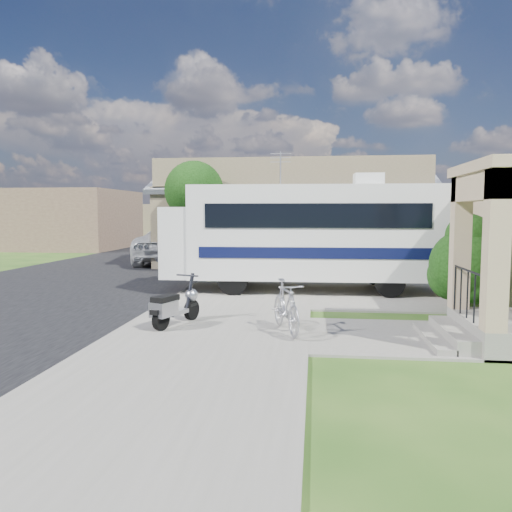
# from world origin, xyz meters

# --- Properties ---
(ground) EXTENTS (120.00, 120.00, 0.00)m
(ground) POSITION_xyz_m (0.00, 0.00, 0.00)
(ground) COLOR #1F4412
(street_slab) EXTENTS (9.00, 80.00, 0.02)m
(street_slab) POSITION_xyz_m (-7.50, 10.00, 0.01)
(street_slab) COLOR black
(street_slab) RESTS_ON ground
(sidewalk_slab) EXTENTS (4.00, 80.00, 0.06)m
(sidewalk_slab) POSITION_xyz_m (-1.00, 10.00, 0.03)
(sidewalk_slab) COLOR slate
(sidewalk_slab) RESTS_ON ground
(driveway_slab) EXTENTS (7.00, 6.00, 0.05)m
(driveway_slab) POSITION_xyz_m (1.50, 4.50, 0.03)
(driveway_slab) COLOR slate
(driveway_slab) RESTS_ON ground
(walk_slab) EXTENTS (4.00, 3.00, 0.05)m
(walk_slab) POSITION_xyz_m (3.00, -1.00, 0.03)
(walk_slab) COLOR slate
(walk_slab) RESTS_ON ground
(warehouse) EXTENTS (12.50, 8.40, 5.04)m
(warehouse) POSITION_xyz_m (0.00, 13.97, 1.99)
(warehouse) COLOR brown
(warehouse) RESTS_ON ground
(distant_bldg_far) EXTENTS (10.00, 8.00, 4.00)m
(distant_bldg_far) POSITION_xyz_m (-17.00, 22.00, 2.00)
(distant_bldg_far) COLOR brown
(distant_bldg_far) RESTS_ON ground
(distant_bldg_near) EXTENTS (8.00, 7.00, 3.20)m
(distant_bldg_near) POSITION_xyz_m (-15.00, 34.00, 1.60)
(distant_bldg_near) COLOR brown
(distant_bldg_near) RESTS_ON ground
(street_tree_a) EXTENTS (2.44, 2.40, 4.58)m
(street_tree_a) POSITION_xyz_m (-3.70, 9.05, 3.25)
(street_tree_a) COLOR black
(street_tree_a) RESTS_ON ground
(street_tree_b) EXTENTS (2.44, 2.40, 4.73)m
(street_tree_b) POSITION_xyz_m (-3.70, 19.05, 3.39)
(street_tree_b) COLOR black
(street_tree_b) RESTS_ON ground
(street_tree_c) EXTENTS (2.44, 2.40, 4.42)m
(street_tree_c) POSITION_xyz_m (-3.70, 28.05, 3.10)
(street_tree_c) COLOR black
(street_tree_c) RESTS_ON ground
(motorhome) EXTENTS (8.50, 2.97, 4.32)m
(motorhome) POSITION_xyz_m (0.76, 4.70, 1.85)
(motorhome) COLOR silver
(motorhome) RESTS_ON ground
(shrub) EXTENTS (2.00, 1.91, 2.46)m
(shrub) POSITION_xyz_m (4.89, 1.86, 1.26)
(shrub) COLOR black
(shrub) RESTS_ON ground
(scooter) EXTENTS (0.83, 1.57, 1.07)m
(scooter) POSITION_xyz_m (-1.89, -0.71, 0.48)
(scooter) COLOR black
(scooter) RESTS_ON ground
(bicycle) EXTENTS (1.06, 1.83, 1.06)m
(bicycle) POSITION_xyz_m (0.52, -1.01, 0.53)
(bicycle) COLOR #9B9AA1
(bicycle) RESTS_ON ground
(pickup_truck) EXTENTS (3.90, 6.88, 1.81)m
(pickup_truck) POSITION_xyz_m (-5.92, 13.11, 0.91)
(pickup_truck) COLOR silver
(pickup_truck) RESTS_ON ground
(van) EXTENTS (3.30, 6.10, 1.68)m
(van) POSITION_xyz_m (-6.56, 20.43, 0.84)
(van) COLOR silver
(van) RESTS_ON ground
(garden_hose) EXTENTS (0.40, 0.40, 0.18)m
(garden_hose) POSITION_xyz_m (3.77, -0.02, 0.09)
(garden_hose) COLOR #156D25
(garden_hose) RESTS_ON ground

